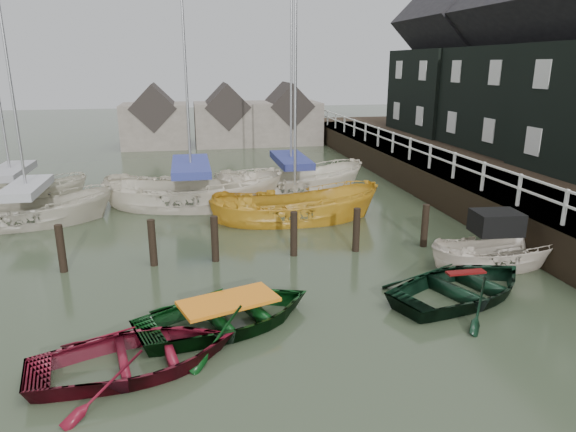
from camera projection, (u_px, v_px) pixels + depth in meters
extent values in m
plane|color=#283320|center=(271.00, 301.00, 12.82)|extent=(120.00, 120.00, 0.00)
cube|color=black|center=(439.00, 161.00, 23.58)|extent=(3.00, 32.00, 0.20)
cube|color=silver|center=(411.00, 139.00, 23.00)|extent=(0.06, 32.00, 0.06)
cube|color=silver|center=(410.00, 148.00, 23.12)|extent=(0.06, 32.00, 0.06)
cube|color=black|center=(541.00, 185.00, 25.00)|extent=(14.00, 38.00, 1.50)
cube|color=black|center=(527.00, 99.00, 25.73)|extent=(6.00, 7.00, 5.00)
cube|color=black|center=(538.00, 8.00, 24.52)|extent=(6.11, 7.14, 6.11)
cube|color=black|center=(457.00, 91.00, 32.31)|extent=(6.40, 7.00, 5.00)
cube|color=black|center=(463.00, 20.00, 31.10)|extent=(6.52, 7.14, 6.52)
cylinder|color=black|center=(62.00, 255.00, 14.49)|extent=(0.22, 0.22, 1.80)
cylinder|color=black|center=(153.00, 249.00, 14.95)|extent=(0.22, 0.22, 1.80)
cylinder|color=black|center=(215.00, 245.00, 15.28)|extent=(0.22, 0.22, 1.80)
cylinder|color=black|center=(294.00, 240.00, 15.72)|extent=(0.22, 0.22, 1.80)
cylinder|color=black|center=(356.00, 236.00, 16.09)|extent=(0.22, 0.22, 1.80)
cylinder|color=black|center=(424.00, 232.00, 16.52)|extent=(0.22, 0.22, 1.80)
cube|color=#665B51|center=(155.00, 125.00, 36.11)|extent=(4.50, 4.00, 3.00)
cube|color=#282321|center=(154.00, 107.00, 35.73)|extent=(3.18, 4.08, 3.18)
cube|color=#665B51|center=(227.00, 124.00, 37.03)|extent=(4.50, 4.00, 3.00)
cube|color=#282321|center=(226.00, 106.00, 36.66)|extent=(3.18, 4.08, 3.18)
cube|color=#665B51|center=(288.00, 123.00, 37.86)|extent=(4.50, 4.00, 3.00)
cube|color=#282321|center=(288.00, 105.00, 37.49)|extent=(3.18, 4.08, 3.18)
imported|color=#580C19|center=(137.00, 369.00, 9.98)|extent=(4.44, 3.56, 0.82)
imported|color=black|center=(230.00, 326.00, 11.62)|extent=(4.88, 4.13, 0.86)
imported|color=black|center=(463.00, 297.00, 13.03)|extent=(5.05, 4.35, 0.88)
imported|color=beige|center=(495.00, 267.00, 14.99)|extent=(4.10, 1.82, 1.54)
cube|color=black|center=(496.00, 222.00, 14.81)|extent=(1.38, 1.10, 0.65)
imported|color=beige|center=(32.00, 224.00, 18.98)|extent=(6.16, 3.11, 2.28)
cylinder|color=#B2B2B7|center=(10.00, 79.00, 17.49)|extent=(0.10, 0.10, 7.90)
cube|color=#999A9E|center=(26.00, 188.00, 18.58)|extent=(3.38, 1.67, 0.30)
imported|color=beige|center=(193.00, 206.00, 21.28)|extent=(7.84, 4.29, 2.87)
cylinder|color=#B2B2B7|center=(184.00, 41.00, 19.42)|extent=(0.10, 0.10, 9.90)
cube|color=navy|center=(191.00, 166.00, 20.80)|extent=(4.30, 2.31, 0.30)
imported|color=gold|center=(295.00, 220.00, 19.49)|extent=(6.51, 2.67, 2.48)
cylinder|color=#B2B2B7|center=(295.00, 69.00, 17.91)|extent=(0.10, 0.10, 8.30)
imported|color=silver|center=(291.00, 194.00, 23.40)|extent=(6.84, 2.78, 2.61)
cylinder|color=#B2B2B7|center=(291.00, 51.00, 21.62)|extent=(0.10, 0.10, 9.53)
cube|color=navy|center=(291.00, 160.00, 22.95)|extent=(3.76, 1.48, 0.30)
imported|color=#BCB6A1|center=(15.00, 205.00, 21.56)|extent=(6.44, 3.19, 2.38)
cube|color=gray|center=(10.00, 171.00, 21.16)|extent=(3.53, 1.71, 0.30)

